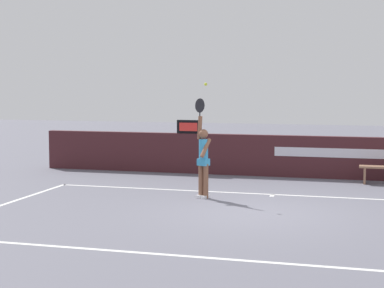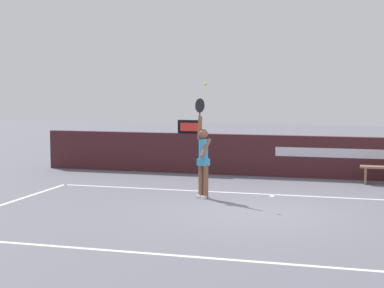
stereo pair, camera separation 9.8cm
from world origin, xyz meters
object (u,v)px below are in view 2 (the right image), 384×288
object	(u,v)px
speed_display	(190,127)
tennis_player	(203,157)
tennis_ball	(206,84)
courtside_bench_near	(384,171)

from	to	relation	value
speed_display	tennis_player	xyz separation A→B (m)	(1.48, -3.98, -0.44)
tennis_player	tennis_ball	bearing A→B (deg)	-42.80
speed_display	courtside_bench_near	distance (m)	5.77
tennis_player	tennis_ball	world-z (taller)	tennis_ball
tennis_player	tennis_ball	distance (m)	1.71
tennis_ball	courtside_bench_near	world-z (taller)	tennis_ball
speed_display	tennis_player	distance (m)	4.27
tennis_player	courtside_bench_near	distance (m)	5.33
courtside_bench_near	tennis_ball	bearing A→B (deg)	-140.67
speed_display	tennis_ball	size ratio (longest dim) A/B	10.11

